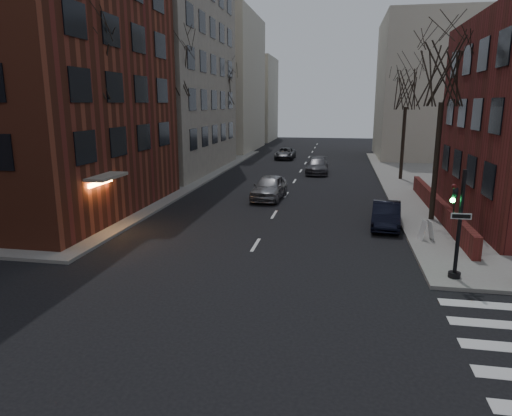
{
  "coord_description": "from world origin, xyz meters",
  "views": [
    {
      "loc": [
        3.68,
        -7.85,
        6.41
      ],
      "look_at": [
        0.21,
        10.97,
        2.0
      ],
      "focal_mm": 32.0,
      "sensor_mm": 36.0,
      "label": 1
    }
  ],
  "objects": [
    {
      "name": "car_lane_far",
      "position": [
        -2.66,
        45.4,
        0.65
      ],
      "size": [
        2.16,
        4.66,
        1.29
      ],
      "primitive_type": "imported",
      "rotation": [
        0.0,
        0.0,
        -0.0
      ],
      "color": "#3F4044",
      "rests_on": "ground"
    },
    {
      "name": "streetlamp_near",
      "position": [
        -8.2,
        22.0,
        4.24
      ],
      "size": [
        0.36,
        0.36,
        6.28
      ],
      "color": "black",
      "rests_on": "sidewalk_far_left"
    },
    {
      "name": "tree_left_a",
      "position": [
        -8.8,
        14.0,
        8.47
      ],
      "size": [
        4.18,
        4.18,
        10.26
      ],
      "color": "#2D231C",
      "rests_on": "sidewalk_far_left"
    },
    {
      "name": "tree_left_c",
      "position": [
        -8.8,
        40.0,
        8.03
      ],
      "size": [
        3.96,
        3.96,
        9.72
      ],
      "color": "#2D231C",
      "rests_on": "sidewalk_far_left"
    },
    {
      "name": "building_left_brick",
      "position": [
        -15.5,
        16.5,
        9.0
      ],
      "size": [
        15.0,
        15.0,
        18.0
      ],
      "primitive_type": "cube",
      "color": "brown",
      "rests_on": "ground"
    },
    {
      "name": "building_left_tan",
      "position": [
        -17.0,
        34.0,
        14.0
      ],
      "size": [
        18.0,
        18.0,
        28.0
      ],
      "primitive_type": "cube",
      "color": "#A09684",
      "rests_on": "ground"
    },
    {
      "name": "low_wall_right",
      "position": [
        9.3,
        19.0,
        0.65
      ],
      "size": [
        0.35,
        16.0,
        1.0
      ],
      "primitive_type": "cube",
      "color": "maroon",
      "rests_on": "sidewalk_far_right"
    },
    {
      "name": "building_distant_ra",
      "position": [
        15.0,
        50.0,
        8.0
      ],
      "size": [
        14.0,
        14.0,
        16.0
      ],
      "primitive_type": "cube",
      "color": "#BBB29E",
      "rests_on": "ground"
    },
    {
      "name": "sandwich_board",
      "position": [
        7.82,
        13.82,
        0.61
      ],
      "size": [
        0.53,
        0.65,
        0.93
      ],
      "primitive_type": "cube",
      "rotation": [
        0.0,
        0.0,
        0.22
      ],
      "color": "white",
      "rests_on": "sidewalk_far_right"
    },
    {
      "name": "tree_right_b",
      "position": [
        8.8,
        32.0,
        7.59
      ],
      "size": [
        3.74,
        3.74,
        9.18
      ],
      "color": "#2D231C",
      "rests_on": "sidewalk_far_right"
    },
    {
      "name": "building_distant_la",
      "position": [
        -15.0,
        55.0,
        9.0
      ],
      "size": [
        14.0,
        16.0,
        18.0
      ],
      "primitive_type": "cube",
      "color": "#BBB29E",
      "rests_on": "ground"
    },
    {
      "name": "streetlamp_far",
      "position": [
        -8.2,
        42.0,
        4.24
      ],
      "size": [
        0.36,
        0.36,
        6.28
      ],
      "color": "black",
      "rests_on": "sidewalk_far_left"
    },
    {
      "name": "car_lane_silver",
      "position": [
        -0.98,
        22.41,
        0.81
      ],
      "size": [
        2.25,
        4.88,
        1.62
      ],
      "primitive_type": "imported",
      "rotation": [
        0.0,
        0.0,
        -0.07
      ],
      "color": "gray",
      "rests_on": "ground"
    },
    {
      "name": "tree_left_b",
      "position": [
        -8.8,
        26.0,
        8.91
      ],
      "size": [
        4.4,
        4.4,
        10.8
      ],
      "color": "#2D231C",
      "rests_on": "sidewalk_far_left"
    },
    {
      "name": "traffic_signal",
      "position": [
        7.94,
        8.99,
        1.91
      ],
      "size": [
        0.76,
        0.44,
        4.0
      ],
      "color": "black",
      "rests_on": "sidewalk_far_right"
    },
    {
      "name": "building_distant_lb",
      "position": [
        -13.0,
        72.0,
        7.0
      ],
      "size": [
        10.0,
        12.0,
        14.0
      ],
      "primitive_type": "cube",
      "color": "#BBB29E",
      "rests_on": "ground"
    },
    {
      "name": "tree_right_a",
      "position": [
        8.8,
        18.0,
        8.03
      ],
      "size": [
        3.96,
        3.96,
        9.72
      ],
      "color": "#2D231C",
      "rests_on": "sidewalk_far_right"
    },
    {
      "name": "car_lane_gray",
      "position": [
        1.63,
        34.61,
        0.72
      ],
      "size": [
        2.05,
        4.95,
        1.43
      ],
      "primitive_type": "imported",
      "rotation": [
        0.0,
        0.0,
        0.01
      ],
      "color": "#414046",
      "rests_on": "ground"
    },
    {
      "name": "parked_sedan",
      "position": [
        6.2,
        16.3,
        0.67
      ],
      "size": [
        1.8,
        4.17,
        1.33
      ],
      "primitive_type": "imported",
      "rotation": [
        0.0,
        0.0,
        -0.1
      ],
      "color": "black",
      "rests_on": "ground"
    },
    {
      "name": "ground",
      "position": [
        0.0,
        0.0,
        0.0
      ],
      "size": [
        160.0,
        160.0,
        0.0
      ],
      "primitive_type": "plane",
      "color": "black",
      "rests_on": "ground"
    }
  ]
}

